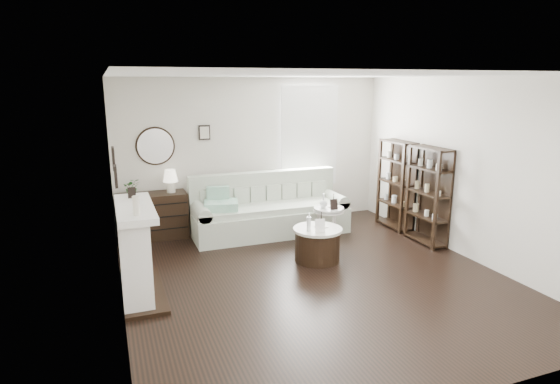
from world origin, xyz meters
name	(u,v)px	position (x,y,z in m)	size (l,w,h in m)	color
room	(291,138)	(0.73, 2.70, 1.60)	(5.50, 5.50, 5.50)	black
fireplace	(135,254)	(-2.32, 0.30, 0.54)	(0.50, 1.40, 1.84)	white
shelf_unit_far	(396,185)	(2.33, 1.55, 0.80)	(0.30, 0.80, 1.60)	black
shelf_unit_near	(428,196)	(2.33, 0.65, 0.80)	(0.30, 0.80, 1.60)	black
sofa	(269,213)	(0.06, 2.08, 0.35)	(2.71, 0.94, 1.05)	#B4C0AB
quilt	(221,205)	(-0.82, 1.95, 0.61)	(0.55, 0.45, 0.14)	#217C60
suitcase	(329,211)	(1.36, 2.30, 0.22)	(0.65, 0.22, 0.43)	brown
dresser	(152,216)	(-1.90, 2.47, 0.39)	(1.17, 0.50, 0.78)	black
table_lamp	(171,181)	(-1.56, 2.47, 0.98)	(0.25, 0.25, 0.39)	#F3E7CD
potted_plant	(132,187)	(-2.20, 2.42, 0.93)	(0.26, 0.23, 0.29)	#1A5117
drum_table	(317,244)	(0.30, 0.55, 0.26)	(0.73, 0.73, 0.51)	black
pedestal_table	(329,211)	(0.80, 1.19, 0.56)	(0.51, 0.51, 0.61)	white
eiffel_drum	(321,220)	(0.38, 0.60, 0.61)	(0.12, 0.12, 0.21)	black
bottle_drum	(309,222)	(0.12, 0.47, 0.64)	(0.06, 0.06, 0.27)	silver
card_frame_drum	(320,226)	(0.25, 0.37, 0.60)	(0.15, 0.01, 0.19)	white
eiffel_ped	(333,201)	(0.90, 1.22, 0.71)	(0.11, 0.11, 0.20)	black
flask_ped	(324,201)	(0.71, 1.21, 0.73)	(0.13, 0.13, 0.23)	silver
card_frame_ped	(334,204)	(0.82, 1.06, 0.70)	(0.13, 0.01, 0.17)	black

